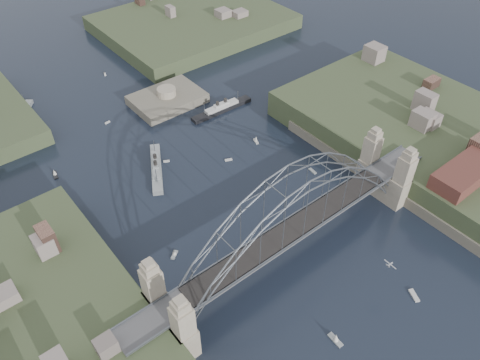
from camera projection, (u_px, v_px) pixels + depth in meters
name	position (u px, v px, depth m)	size (l,w,h in m)	color
ground	(290.00, 254.00, 107.04)	(500.00, 500.00, 0.00)	black
bridge	(294.00, 217.00, 98.73)	(84.00, 13.80, 24.60)	#515153
shore_east	(439.00, 148.00, 132.35)	(50.50, 90.00, 12.00)	#364327
headland_ne	(193.00, 27.00, 192.85)	(70.00, 55.00, 9.50)	#364327
fort_island	(168.00, 104.00, 152.99)	(22.00, 16.00, 9.40)	#605A4B
wharf_shed	(467.00, 172.00, 112.71)	(20.00, 8.00, 4.00)	#592D26
naval_cruiser_near	(156.00, 168.00, 127.70)	(11.99, 18.73, 5.98)	#909698
naval_cruiser_far	(21.00, 115.00, 146.27)	(12.16, 14.06, 5.53)	#909698
ocean_liner	(222.00, 109.00, 148.93)	(21.51, 3.54, 5.26)	black
aeroplane	(390.00, 265.00, 94.63)	(1.59, 3.01, 0.44)	#B3B5BA
small_boat_a	(174.00, 253.00, 106.18)	(2.56, 2.18, 2.38)	beige
small_boat_b	(229.00, 160.00, 131.35)	(2.15, 1.44, 0.45)	beige
small_boat_c	(336.00, 339.00, 90.91)	(1.32, 3.45, 2.38)	beige
small_boat_d	(256.00, 140.00, 137.07)	(1.52, 2.59, 2.38)	beige
small_boat_e	(55.00, 174.00, 126.26)	(1.82, 3.30, 2.38)	beige
small_boat_f	(166.00, 161.00, 130.91)	(1.83, 1.34, 0.45)	beige
small_boat_g	(414.00, 296.00, 98.72)	(2.30, 3.28, 0.45)	beige
small_boat_h	(107.00, 123.00, 144.49)	(1.77, 0.81, 0.45)	beige
small_boat_i	(312.00, 171.00, 127.82)	(1.13, 2.67, 0.45)	beige
small_boat_k	(105.00, 74.00, 165.76)	(1.14, 1.83, 1.43)	beige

